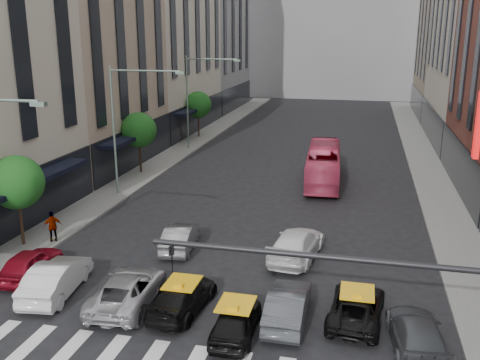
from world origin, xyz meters
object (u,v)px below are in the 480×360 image
Objects in this scene: car_white_front at (56,278)px; taxi_left at (183,297)px; streetlamp_far at (196,90)px; car_red at (30,263)px; streetlamp_mid at (126,114)px; bus at (323,165)px; pedestrian_far at (53,226)px; taxi_center at (236,320)px.

car_white_front is 1.06× the size of taxi_left.
streetlamp_far is 29.67m from car_red.
streetlamp_mid is 0.87× the size of bus.
streetlamp_mid reaches higher than car_white_front.
pedestrian_far is at bearing -90.81° from streetlamp_far.
car_white_front is at bearing 146.80° from car_red.
car_white_front is at bearing -11.10° from taxi_center.
pedestrian_far is at bearing -24.59° from taxi_left.
pedestrian_far reaches higher than car_red.
car_red is 0.39× the size of bus.
taxi_center reaches higher than taxi_left.
streetlamp_mid reaches higher than pedestrian_far.
streetlamp_far is at bearing -38.29° from bus.
streetlamp_far is at bearing -91.05° from car_red.
taxi_left is at bearing -28.18° from taxi_center.
taxi_center is (11.65, -31.97, -5.24)m from streetlamp_far.
car_white_front is at bearing 61.45° from bus.
streetlamp_far is 2.32× the size of taxi_center.
taxi_left is (9.03, -30.65, -5.26)m from streetlamp_far.
pedestrian_far is at bearing -30.61° from taxi_center.
car_red is 8.31m from taxi_left.
car_red is 2.55m from car_white_front.
streetlamp_far is 5.20× the size of pedestrian_far.
car_white_front reaches higher than taxi_center.
bus is at bearing -169.47° from pedestrian_far.
streetlamp_mid reaches higher than taxi_left.
bus is at bearing -95.14° from taxi_center.
taxi_center is at bearing 158.50° from taxi_left.
taxi_left is at bearing -58.35° from streetlamp_mid.
taxi_left is (5.99, -0.15, -0.13)m from car_white_front.
taxi_left is at bearing 167.25° from car_red.
pedestrian_far is (-9.39, 5.40, 0.38)m from taxi_left.
bus is (10.11, 21.22, 0.66)m from car_white_front.
car_red is at bearing -37.92° from car_white_front.
streetlamp_far is 1.92× the size of car_white_front.
bus reaches higher than car_red.
taxi_center is 13.76m from pedestrian_far.
streetlamp_far is 32.38m from taxi_left.
taxi_left is 2.93m from taxi_center.
car_white_front is 2.70× the size of pedestrian_far.
taxi_center is (2.62, -1.32, 0.02)m from taxi_left.
streetlamp_far reaches higher than taxi_left.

